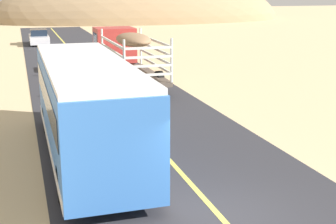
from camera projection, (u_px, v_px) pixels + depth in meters
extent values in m
plane|color=#CCB284|center=(223.00, 220.00, 11.66)|extent=(240.00, 240.00, 0.00)
cube|color=#2D2D33|center=(223.00, 220.00, 11.65)|extent=(8.00, 120.00, 0.02)
cube|color=#D8CC4C|center=(223.00, 219.00, 11.65)|extent=(0.16, 117.60, 0.00)
cube|color=#B2332D|center=(115.00, 45.00, 31.45)|extent=(2.50, 2.20, 2.20)
cube|color=#192333|center=(114.00, 38.00, 31.34)|extent=(2.53, 1.54, 0.70)
cube|color=brown|center=(134.00, 75.00, 26.73)|extent=(2.50, 6.40, 0.24)
cylinder|color=silver|center=(102.00, 47.00, 28.99)|extent=(0.12, 0.12, 2.20)
cylinder|color=silver|center=(141.00, 46.00, 29.67)|extent=(0.12, 0.12, 2.20)
cylinder|color=silver|center=(124.00, 63.00, 23.18)|extent=(0.12, 0.12, 2.20)
cylinder|color=silver|center=(171.00, 60.00, 23.86)|extent=(0.12, 0.12, 2.20)
cube|color=silver|center=(112.00, 66.00, 26.25)|extent=(0.08, 6.30, 0.12)
cube|color=silver|center=(155.00, 64.00, 26.94)|extent=(0.08, 6.30, 0.12)
cube|color=silver|center=(148.00, 75.00, 23.67)|extent=(2.40, 0.08, 0.12)
cube|color=silver|center=(112.00, 58.00, 26.14)|extent=(0.08, 6.30, 0.12)
cube|color=silver|center=(155.00, 56.00, 26.83)|extent=(0.08, 6.30, 0.12)
cube|color=silver|center=(148.00, 66.00, 23.56)|extent=(2.40, 0.08, 0.12)
cube|color=silver|center=(112.00, 50.00, 26.03)|extent=(0.08, 6.30, 0.12)
cube|color=silver|center=(155.00, 49.00, 26.72)|extent=(0.08, 6.30, 0.12)
cube|color=silver|center=(148.00, 57.00, 23.45)|extent=(2.40, 0.08, 0.12)
cube|color=silver|center=(111.00, 42.00, 25.92)|extent=(0.08, 6.30, 0.12)
cube|color=silver|center=(155.00, 41.00, 26.61)|extent=(0.08, 6.30, 0.12)
cube|color=silver|center=(148.00, 48.00, 23.34)|extent=(2.40, 0.08, 0.12)
ellipsoid|color=#8C6B4C|center=(133.00, 40.00, 26.24)|extent=(1.75, 3.84, 0.70)
cylinder|color=black|center=(99.00, 64.00, 31.46)|extent=(0.32, 1.10, 1.10)
cylinder|color=black|center=(131.00, 63.00, 32.08)|extent=(0.32, 1.10, 1.10)
cylinder|color=black|center=(119.00, 83.00, 25.28)|extent=(0.32, 1.10, 1.10)
cylinder|color=black|center=(159.00, 81.00, 25.90)|extent=(0.32, 1.10, 1.10)
cube|color=#3872C6|center=(87.00, 107.00, 15.51)|extent=(2.50, 10.00, 2.70)
cube|color=white|center=(85.00, 63.00, 15.15)|extent=(2.45, 9.80, 0.16)
cube|color=#192333|center=(86.00, 93.00, 15.39)|extent=(2.54, 9.20, 0.80)
cube|color=silver|center=(88.00, 141.00, 15.80)|extent=(2.53, 9.80, 0.36)
cylinder|color=black|center=(47.00, 120.00, 18.50)|extent=(0.30, 1.00, 1.00)
cylinder|color=black|center=(104.00, 116.00, 19.13)|extent=(0.30, 1.00, 1.00)
cylinder|color=black|center=(63.00, 184.00, 12.49)|extent=(0.30, 1.00, 1.00)
cylinder|color=black|center=(146.00, 174.00, 13.12)|extent=(0.30, 1.00, 1.00)
cube|color=silver|center=(39.00, 39.00, 47.11)|extent=(1.80, 4.40, 0.70)
cube|color=#192333|center=(39.00, 32.00, 47.04)|extent=(1.53, 2.20, 0.60)
cylinder|color=black|center=(30.00, 40.00, 48.15)|extent=(0.22, 0.66, 0.66)
cylinder|color=black|center=(47.00, 39.00, 48.61)|extent=(0.22, 0.66, 0.66)
cylinder|color=black|center=(31.00, 43.00, 45.71)|extent=(0.22, 0.66, 0.66)
cylinder|color=black|center=(48.00, 42.00, 46.16)|extent=(0.22, 0.66, 0.66)
ellipsoid|color=#997C5A|center=(141.00, 20.00, 82.66)|extent=(50.10, 24.64, 15.64)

